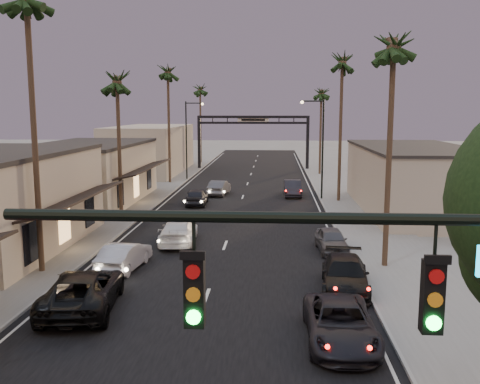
# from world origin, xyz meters

# --- Properties ---
(ground) EXTENTS (200.00, 200.00, 0.00)m
(ground) POSITION_xyz_m (0.00, 40.00, 0.00)
(ground) COLOR slate
(ground) RESTS_ON ground
(road) EXTENTS (14.00, 120.00, 0.02)m
(road) POSITION_xyz_m (0.00, 45.00, 0.00)
(road) COLOR black
(road) RESTS_ON ground
(sidewalk_left) EXTENTS (5.00, 92.00, 0.12)m
(sidewalk_left) POSITION_xyz_m (-9.50, 52.00, 0.06)
(sidewalk_left) COLOR slate
(sidewalk_left) RESTS_ON ground
(sidewalk_right) EXTENTS (5.00, 92.00, 0.12)m
(sidewalk_right) POSITION_xyz_m (9.50, 52.00, 0.06)
(sidewalk_right) COLOR slate
(sidewalk_right) RESTS_ON ground
(storefront_far) EXTENTS (8.00, 16.00, 5.00)m
(storefront_far) POSITION_xyz_m (-13.00, 42.00, 2.50)
(storefront_far) COLOR #B6A88B
(storefront_far) RESTS_ON ground
(storefront_dist) EXTENTS (8.00, 20.00, 6.00)m
(storefront_dist) POSITION_xyz_m (-13.00, 65.00, 3.00)
(storefront_dist) COLOR #A29881
(storefront_dist) RESTS_ON ground
(building_right) EXTENTS (8.00, 18.00, 5.00)m
(building_right) POSITION_xyz_m (14.00, 40.00, 2.50)
(building_right) COLOR #A29881
(building_right) RESTS_ON ground
(arch) EXTENTS (15.20, 0.40, 7.27)m
(arch) POSITION_xyz_m (0.00, 70.00, 5.53)
(arch) COLOR black
(arch) RESTS_ON ground
(streetlight_right) EXTENTS (2.13, 0.30, 9.00)m
(streetlight_right) POSITION_xyz_m (6.92, 45.00, 5.33)
(streetlight_right) COLOR black
(streetlight_right) RESTS_ON ground
(streetlight_left) EXTENTS (2.13, 0.30, 9.00)m
(streetlight_left) POSITION_xyz_m (-6.92, 58.00, 5.33)
(streetlight_left) COLOR black
(streetlight_left) RESTS_ON ground
(palm_lc) EXTENTS (3.20, 3.20, 12.20)m
(palm_lc) POSITION_xyz_m (-8.60, 36.00, 10.47)
(palm_lc) COLOR #38281C
(palm_lc) RESTS_ON ground
(palm_ld) EXTENTS (3.20, 3.20, 14.20)m
(palm_ld) POSITION_xyz_m (-8.60, 55.00, 12.42)
(palm_ld) COLOR #38281C
(palm_ld) RESTS_ON ground
(palm_ra) EXTENTS (3.20, 3.20, 13.20)m
(palm_ra) POSITION_xyz_m (8.60, 24.00, 11.44)
(palm_ra) COLOR #38281C
(palm_ra) RESTS_ON ground
(palm_rb) EXTENTS (3.20, 3.20, 14.20)m
(palm_rb) POSITION_xyz_m (8.60, 44.00, 12.42)
(palm_rb) COLOR #38281C
(palm_rb) RESTS_ON ground
(palm_rc) EXTENTS (3.20, 3.20, 12.20)m
(palm_rc) POSITION_xyz_m (8.60, 64.00, 10.47)
(palm_rc) COLOR #38281C
(palm_rc) RESTS_ON ground
(palm_far) EXTENTS (3.20, 3.20, 13.20)m
(palm_far) POSITION_xyz_m (-8.30, 78.00, 11.44)
(palm_far) COLOR #38281C
(palm_far) RESTS_ON ground
(oncoming_pickup) EXTENTS (3.41, 6.10, 1.61)m
(oncoming_pickup) POSITION_xyz_m (-4.79, 17.31, 0.81)
(oncoming_pickup) COLOR black
(oncoming_pickup) RESTS_ON ground
(oncoming_silver) EXTENTS (1.96, 4.42, 1.41)m
(oncoming_silver) POSITION_xyz_m (-4.65, 22.81, 0.70)
(oncoming_silver) COLOR #A9AAAF
(oncoming_silver) RESTS_ON ground
(oncoming_white) EXTENTS (2.41, 5.22, 1.48)m
(oncoming_white) POSITION_xyz_m (-2.86, 28.31, 0.74)
(oncoming_white) COLOR silver
(oncoming_white) RESTS_ON ground
(oncoming_dgrey) EXTENTS (1.82, 4.29, 1.45)m
(oncoming_dgrey) POSITION_xyz_m (-3.67, 41.60, 0.72)
(oncoming_dgrey) COLOR black
(oncoming_dgrey) RESTS_ON ground
(oncoming_grey_far) EXTENTS (1.91, 4.37, 1.40)m
(oncoming_grey_far) POSITION_xyz_m (-2.33, 47.10, 0.70)
(oncoming_grey_far) COLOR #4A4A4E
(oncoming_grey_far) RESTS_ON ground
(curbside_near) EXTENTS (2.38, 5.08, 1.41)m
(curbside_near) POSITION_xyz_m (5.22, 14.81, 0.70)
(curbside_near) COLOR black
(curbside_near) RESTS_ON ground
(curbside_black) EXTENTS (2.48, 5.19, 1.46)m
(curbside_black) POSITION_xyz_m (6.09, 20.31, 0.73)
(curbside_black) COLOR black
(curbside_black) RESTS_ON ground
(curbside_grey) EXTENTS (1.85, 4.03, 1.34)m
(curbside_grey) POSITION_xyz_m (6.20, 26.98, 0.67)
(curbside_grey) COLOR #434347
(curbside_grey) RESTS_ON ground
(curbside_far) EXTENTS (1.64, 4.52, 1.48)m
(curbside_far) POSITION_xyz_m (4.64, 46.86, 0.74)
(curbside_far) COLOR black
(curbside_far) RESTS_ON ground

